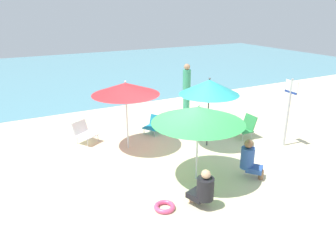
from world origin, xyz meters
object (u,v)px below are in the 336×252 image
object	(u,v)px
umbrella_green	(198,115)
person_b	(249,159)
umbrella_teal	(209,87)
warning_sign	(289,104)
umbrella_red	(126,89)
beach_chair_c	(154,125)
person_a	(187,89)
beach_chair_b	(84,132)
swim_ring	(165,207)
person_c	(203,189)
beach_chair_a	(246,126)

from	to	relation	value
umbrella_green	person_b	size ratio (longest dim) A/B	2.20
umbrella_teal	warning_sign	size ratio (longest dim) A/B	1.02
umbrella_red	beach_chair_c	xyz separation A→B (m)	(1.15, 0.68, -1.43)
umbrella_green	person_a	distance (m)	4.86
beach_chair_b	beach_chair_c	xyz separation A→B (m)	(2.12, -0.30, -0.05)
beach_chair_c	person_b	distance (m)	3.61
beach_chair_b	swim_ring	size ratio (longest dim) A/B	1.87
beach_chair_c	person_c	bearing A→B (deg)	47.14
umbrella_teal	person_c	size ratio (longest dim) A/B	2.33
beach_chair_a	person_c	bearing A→B (deg)	38.34
warning_sign	umbrella_green	bearing A→B (deg)	-168.42
beach_chair_b	person_c	bearing A→B (deg)	-15.67
beach_chair_b	swim_ring	world-z (taller)	beach_chair_b
umbrella_red	beach_chair_b	bearing A→B (deg)	135.10
person_c	beach_chair_c	bearing A→B (deg)	-29.57
umbrella_red	person_c	bearing A→B (deg)	-85.59
beach_chair_c	swim_ring	xyz separation A→B (m)	(-1.59, -3.75, -0.23)
beach_chair_a	person_b	distance (m)	2.46
person_b	swim_ring	distance (m)	2.36
umbrella_green	beach_chair_b	distance (m)	3.96
umbrella_green	warning_sign	distance (m)	3.30
umbrella_red	person_b	distance (m)	3.64
beach_chair_a	beach_chair_c	distance (m)	2.82
beach_chair_c	swim_ring	size ratio (longest dim) A/B	1.69
beach_chair_a	person_a	distance (m)	2.92
beach_chair_c	warning_sign	xyz separation A→B (m)	(2.86, -2.62, 0.97)
beach_chair_a	person_c	xyz separation A→B (m)	(-3.18, -2.40, 0.05)
beach_chair_a	beach_chair_c	bearing A→B (deg)	-34.21
umbrella_teal	warning_sign	xyz separation A→B (m)	(1.94, -1.06, -0.46)
person_a	person_b	world-z (taller)	person_a
person_a	person_c	bearing A→B (deg)	31.99
beach_chair_c	umbrella_red	bearing A→B (deg)	0.10
beach_chair_a	person_b	bearing A→B (deg)	51.68
beach_chair_a	warning_sign	xyz separation A→B (m)	(0.56, -0.99, 0.89)
person_a	warning_sign	world-z (taller)	warning_sign
beach_chair_a	warning_sign	size ratio (longest dim) A/B	0.36
person_a	person_c	distance (m)	5.95
warning_sign	beach_chair_b	bearing A→B (deg)	153.77
beach_chair_a	umbrella_green	bearing A→B (deg)	28.89
warning_sign	swim_ring	bearing A→B (deg)	-161.66
person_a	swim_ring	distance (m)	6.11
umbrella_green	person_b	xyz separation A→B (m)	(1.13, -0.48, -1.11)
umbrella_green	beach_chair_a	world-z (taller)	umbrella_green
umbrella_red	swim_ring	distance (m)	3.52
beach_chair_a	person_b	world-z (taller)	person_b
umbrella_green	person_a	xyz separation A→B (m)	(2.29, 4.24, -0.61)
umbrella_green	person_b	world-z (taller)	umbrella_green
beach_chair_b	warning_sign	distance (m)	5.85
umbrella_red	swim_ring	bearing A→B (deg)	-98.20
person_c	beach_chair_a	bearing A→B (deg)	-70.15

